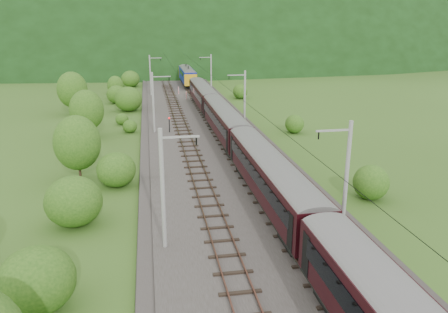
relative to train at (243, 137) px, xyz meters
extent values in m
plane|color=#324F18|center=(-2.40, -15.73, -3.32)|extent=(600.00, 600.00, 0.00)
cube|color=#38332D|center=(-2.40, -5.73, -3.17)|extent=(14.00, 220.00, 0.30)
cube|color=#553024|center=(-5.52, -5.73, -2.83)|extent=(0.08, 220.00, 0.15)
cube|color=#553024|center=(-4.08, -5.73, -2.83)|extent=(0.08, 220.00, 0.15)
cube|color=black|center=(-4.80, -5.73, -2.96)|extent=(2.40, 220.00, 0.12)
cube|color=#553024|center=(-0.72, -5.73, -2.83)|extent=(0.08, 220.00, 0.15)
cube|color=#553024|center=(0.72, -5.73, -2.83)|extent=(0.08, 220.00, 0.15)
cube|color=black|center=(0.00, -5.73, -2.96)|extent=(2.40, 220.00, 0.12)
cylinder|color=gray|center=(-8.60, -15.73, 0.98)|extent=(0.28, 0.28, 8.00)
cube|color=gray|center=(-7.40, -15.73, 4.38)|extent=(2.40, 0.12, 0.12)
cylinder|color=black|center=(-6.40, -15.73, 4.08)|extent=(0.10, 0.10, 0.50)
cylinder|color=gray|center=(-8.60, 16.27, 0.98)|extent=(0.28, 0.28, 8.00)
cube|color=gray|center=(-7.40, 16.27, 4.38)|extent=(2.40, 0.12, 0.12)
cylinder|color=black|center=(-6.40, 16.27, 4.08)|extent=(0.10, 0.10, 0.50)
cylinder|color=gray|center=(-8.60, 48.27, 0.98)|extent=(0.28, 0.28, 8.00)
cube|color=gray|center=(-7.40, 48.27, 4.38)|extent=(2.40, 0.12, 0.12)
cylinder|color=black|center=(-6.40, 48.27, 4.08)|extent=(0.10, 0.10, 0.50)
cylinder|color=gray|center=(-8.60, 80.27, 0.98)|extent=(0.28, 0.28, 8.00)
cube|color=gray|center=(-7.40, 80.27, 4.38)|extent=(2.40, 0.12, 0.12)
cylinder|color=black|center=(-6.40, 80.27, 4.08)|extent=(0.10, 0.10, 0.50)
cylinder|color=gray|center=(-8.60, 112.27, 0.98)|extent=(0.28, 0.28, 8.00)
cube|color=gray|center=(-7.40, 112.27, 4.38)|extent=(2.40, 0.12, 0.12)
cylinder|color=black|center=(-6.40, 112.27, 4.08)|extent=(0.10, 0.10, 0.50)
cylinder|color=gray|center=(3.80, -15.73, 0.98)|extent=(0.28, 0.28, 8.00)
cube|color=gray|center=(2.60, -15.73, 4.38)|extent=(2.40, 0.12, 0.12)
cylinder|color=black|center=(1.60, -15.73, 4.08)|extent=(0.10, 0.10, 0.50)
cylinder|color=gray|center=(3.80, 16.27, 0.98)|extent=(0.28, 0.28, 8.00)
cube|color=gray|center=(2.60, 16.27, 4.38)|extent=(2.40, 0.12, 0.12)
cylinder|color=black|center=(1.60, 16.27, 4.08)|extent=(0.10, 0.10, 0.50)
cylinder|color=gray|center=(3.80, 48.27, 0.98)|extent=(0.28, 0.28, 8.00)
cube|color=gray|center=(2.60, 48.27, 4.38)|extent=(2.40, 0.12, 0.12)
cylinder|color=black|center=(1.60, 48.27, 4.08)|extent=(0.10, 0.10, 0.50)
cylinder|color=gray|center=(3.80, 80.27, 0.98)|extent=(0.28, 0.28, 8.00)
cube|color=gray|center=(2.60, 80.27, 4.38)|extent=(2.40, 0.12, 0.12)
cylinder|color=black|center=(1.60, 80.27, 4.08)|extent=(0.10, 0.10, 0.50)
cylinder|color=gray|center=(3.80, 112.27, 0.98)|extent=(0.28, 0.28, 8.00)
cube|color=gray|center=(2.60, 112.27, 4.38)|extent=(2.40, 0.12, 0.12)
cylinder|color=black|center=(1.60, 112.27, 4.08)|extent=(0.10, 0.10, 0.50)
cylinder|color=black|center=(-4.80, -5.73, 3.78)|extent=(0.03, 198.00, 0.03)
cylinder|color=black|center=(0.00, -5.73, 3.78)|extent=(0.03, 198.00, 0.03)
ellipsoid|color=black|center=(-2.40, 244.27, -3.32)|extent=(504.00, 360.00, 244.00)
cube|color=black|center=(0.00, -24.19, -2.33)|extent=(2.04, 2.97, 0.83)
cube|color=black|center=(0.00, -10.33, -0.53)|extent=(2.69, 20.39, 2.78)
cylinder|color=slate|center=(0.00, -10.33, 0.72)|extent=(2.69, 20.28, 2.69)
cube|color=black|center=(-1.36, -10.33, -0.19)|extent=(0.05, 17.94, 1.07)
cube|color=black|center=(1.36, -10.33, -0.19)|extent=(0.05, 17.94, 1.07)
cube|color=black|center=(0.00, -17.46, -2.33)|extent=(2.04, 2.97, 0.83)
cube|color=black|center=(0.00, -3.19, -2.33)|extent=(2.04, 2.97, 0.83)
cube|color=black|center=(0.00, 10.67, -0.53)|extent=(2.69, 20.39, 2.78)
cylinder|color=slate|center=(0.00, 10.67, 0.72)|extent=(2.69, 20.28, 2.69)
cube|color=black|center=(-1.36, 10.67, -0.19)|extent=(0.05, 17.94, 1.07)
cube|color=black|center=(1.36, 10.67, -0.19)|extent=(0.05, 17.94, 1.07)
cube|color=black|center=(0.00, 3.53, -2.33)|extent=(2.04, 2.97, 0.83)
cube|color=black|center=(0.00, 17.80, -2.33)|extent=(2.04, 2.97, 0.83)
cube|color=black|center=(0.00, 31.66, -0.53)|extent=(2.69, 20.39, 2.78)
cylinder|color=slate|center=(0.00, 31.66, 0.72)|extent=(2.69, 20.28, 2.69)
cube|color=black|center=(-1.36, 31.66, -0.19)|extent=(0.05, 17.94, 1.07)
cube|color=black|center=(1.36, 31.66, -0.19)|extent=(0.05, 17.94, 1.07)
cube|color=black|center=(0.00, 24.53, -2.33)|extent=(2.04, 2.97, 0.83)
cube|color=black|center=(0.00, 38.80, -2.33)|extent=(2.04, 2.97, 0.83)
cube|color=#121E94|center=(0.00, 61.00, -0.53)|extent=(2.69, 16.68, 2.78)
cylinder|color=slate|center=(0.00, 61.00, 0.72)|extent=(2.69, 16.60, 2.69)
cube|color=black|center=(-1.36, 61.00, -0.19)|extent=(0.05, 14.68, 1.07)
cube|color=black|center=(1.36, 61.00, -0.19)|extent=(0.05, 14.68, 1.07)
cube|color=black|center=(0.00, 55.16, -2.33)|extent=(2.04, 2.97, 0.83)
cube|color=black|center=(0.00, 66.83, -2.33)|extent=(2.04, 2.97, 0.83)
cube|color=gold|center=(0.00, 69.14, -0.71)|extent=(2.74, 0.50, 2.50)
cube|color=gold|center=(0.00, 52.86, -0.71)|extent=(2.74, 0.50, 2.50)
cube|color=black|center=(0.00, 64.00, 1.37)|extent=(0.08, 1.60, 0.83)
cylinder|color=red|center=(-2.96, 48.81, -2.28)|extent=(0.16, 0.16, 1.48)
cylinder|color=red|center=(-1.96, 42.24, -2.30)|extent=(0.15, 0.15, 1.45)
cylinder|color=black|center=(-6.61, 15.90, -2.08)|extent=(0.13, 0.13, 1.89)
sphere|color=red|center=(-6.61, 15.90, -1.09)|extent=(0.23, 0.23, 0.23)
ellipsoid|color=#244F15|center=(-15.31, -20.90, -1.55)|extent=(3.93, 3.93, 3.54)
ellipsoid|color=#244F15|center=(-15.00, -10.71, -1.44)|extent=(4.18, 4.18, 3.76)
ellipsoid|color=#244F15|center=(-12.42, -2.99, -1.72)|extent=(3.56, 3.56, 3.20)
ellipsoid|color=#244F15|center=(-17.63, 6.18, -2.48)|extent=(1.87, 1.87, 1.69)
ellipsoid|color=#244F15|center=(-11.91, 17.75, -2.44)|extent=(1.96, 1.96, 1.76)
ellipsoid|color=#244F15|center=(-13.20, 22.89, -2.47)|extent=(1.90, 1.90, 1.71)
ellipsoid|color=#244F15|center=(-12.56, 33.24, -1.23)|extent=(4.64, 4.64, 4.18)
ellipsoid|color=#244F15|center=(-14.97, 41.22, -1.64)|extent=(3.73, 3.73, 3.36)
ellipsoid|color=#244F15|center=(-16.26, 53.54, -2.07)|extent=(2.79, 2.79, 2.51)
ellipsoid|color=#244F15|center=(-13.12, 63.00, -1.42)|extent=(4.24, 4.24, 3.81)
ellipsoid|color=#244F15|center=(-12.99, 71.38, -2.32)|extent=(2.23, 2.23, 2.01)
ellipsoid|color=#244F15|center=(-17.85, 80.76, -1.30)|extent=(4.49, 4.49, 4.04)
cylinder|color=black|center=(-16.02, -0.47, -1.63)|extent=(0.24, 0.24, 3.39)
ellipsoid|color=#244F15|center=(-16.02, -0.47, 0.31)|extent=(4.36, 4.36, 5.23)
cylinder|color=black|center=(-17.16, 16.03, -1.62)|extent=(0.24, 0.24, 3.41)
ellipsoid|color=#244F15|center=(-17.16, 16.03, 0.33)|extent=(4.38, 4.38, 5.26)
cylinder|color=black|center=(-21.35, 32.28, -1.44)|extent=(0.24, 0.24, 3.76)
ellipsoid|color=#244F15|center=(-21.35, 32.28, 0.71)|extent=(4.84, 4.84, 5.81)
cylinder|color=black|center=(-15.48, 46.88, -2.10)|extent=(0.24, 0.24, 2.44)
ellipsoid|color=#244F15|center=(-15.48, 46.88, -0.70)|extent=(3.14, 3.14, 3.77)
ellipsoid|color=#244F15|center=(9.02, -9.82, -1.97)|extent=(3.01, 3.01, 2.71)
ellipsoid|color=#244F15|center=(10.20, 13.65, -2.17)|extent=(2.56, 2.56, 2.30)
ellipsoid|color=#244F15|center=(8.73, 42.51, -2.02)|extent=(2.89, 2.89, 2.60)
camera|label=1|loc=(-9.19, -41.79, 11.10)|focal=35.00mm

